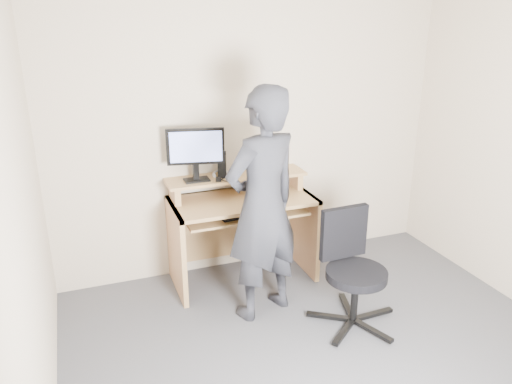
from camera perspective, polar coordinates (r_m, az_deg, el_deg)
ground at (r=3.49m, az=10.23°, el=-20.19°), size 3.50×3.50×0.00m
back_wall at (r=4.36m, az=-0.42°, el=7.04°), size 3.50×0.02×2.50m
desk at (r=4.32m, az=-1.88°, el=-2.93°), size 1.20×0.60×0.91m
monitor at (r=4.06m, az=-6.92°, el=4.82°), size 0.46×0.13×0.44m
external_drive at (r=4.22m, az=-3.91°, el=3.18°), size 0.11×0.15×0.20m
travel_mug at (r=4.29m, az=0.43°, el=3.30°), size 0.10×0.10×0.17m
smartphone at (r=4.32m, az=1.42°, el=2.30°), size 0.11×0.14×0.01m
charger at (r=4.11m, az=-4.31°, el=1.45°), size 0.05×0.05×0.03m
headphones at (r=4.25m, az=-3.92°, el=1.97°), size 0.17×0.17×0.06m
keyboard at (r=4.12m, az=-1.22°, el=-2.28°), size 0.48×0.24×0.03m
mouse at (r=4.16m, az=1.99°, el=-0.57°), size 0.11×0.09×0.04m
office_chair at (r=3.78m, az=10.88°, el=-8.18°), size 0.66×0.68×0.86m
person at (r=3.65m, az=0.76°, el=-1.62°), size 0.75×0.61×1.77m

